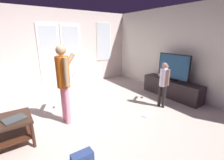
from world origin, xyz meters
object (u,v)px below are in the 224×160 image
object	(u,v)px
person_adult	(64,78)
person_child	(163,81)
loose_keyboard	(148,113)
tv_stand	(171,88)
flat_screen_tv	(173,67)
laptop_closed	(14,119)

from	to	relation	value
person_adult	person_child	xyz separation A→B (m)	(2.18, -0.65, -0.26)
person_adult	loose_keyboard	bearing A→B (deg)	-23.59
person_adult	loose_keyboard	world-z (taller)	person_adult
tv_stand	person_child	bearing A→B (deg)	-159.69
loose_keyboard	flat_screen_tv	bearing A→B (deg)	15.10
person_child	person_adult	bearing A→B (deg)	163.46
tv_stand	flat_screen_tv	world-z (taller)	flat_screen_tv
person_adult	person_child	size ratio (longest dim) A/B	1.39
flat_screen_tv	laptop_closed	world-z (taller)	flat_screen_tv
tv_stand	flat_screen_tv	distance (m)	0.62
person_child	loose_keyboard	world-z (taller)	person_child
person_child	loose_keyboard	xyz separation A→B (m)	(-0.55, -0.07, -0.66)
tv_stand	person_adult	distance (m)	3.05
person_adult	person_child	bearing A→B (deg)	-16.54
person_adult	laptop_closed	world-z (taller)	person_adult
tv_stand	flat_screen_tv	bearing A→B (deg)	114.79
flat_screen_tv	person_adult	world-z (taller)	person_adult
person_child	laptop_closed	world-z (taller)	person_child
tv_stand	loose_keyboard	xyz separation A→B (m)	(-1.32, -0.35, -0.24)
flat_screen_tv	loose_keyboard	distance (m)	1.61
tv_stand	person_child	xyz separation A→B (m)	(-0.77, -0.29, 0.43)
flat_screen_tv	loose_keyboard	world-z (taller)	flat_screen_tv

